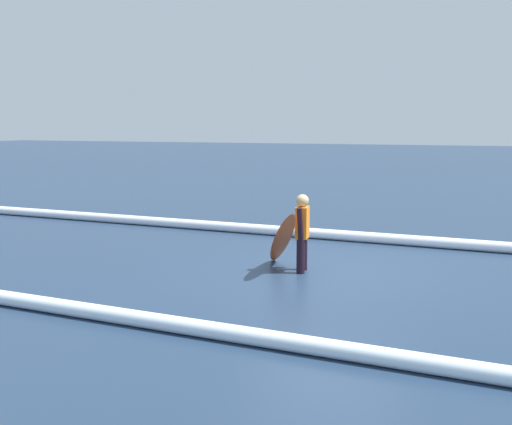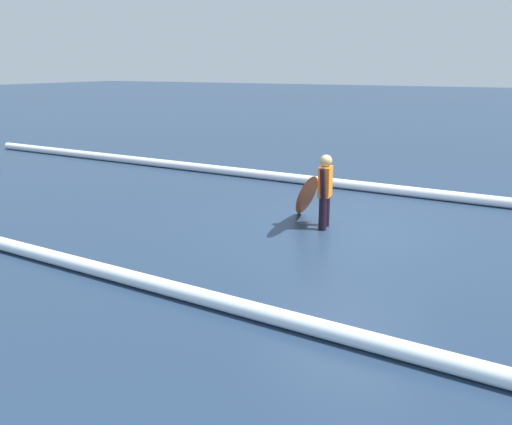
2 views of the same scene
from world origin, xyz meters
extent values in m
plane|color=#1F3149|center=(0.00, 0.00, 0.00)|extent=(141.42, 141.42, 0.00)
cylinder|color=black|center=(0.42, 0.16, 0.29)|extent=(0.14, 0.14, 0.59)
cylinder|color=black|center=(0.47, -0.12, 0.29)|extent=(0.14, 0.14, 0.59)
cube|color=orange|center=(0.45, 0.02, 0.86)|extent=(0.25, 0.37, 0.54)
sphere|color=tan|center=(0.45, 0.02, 1.23)|extent=(0.22, 0.22, 0.22)
cylinder|color=black|center=(0.41, 0.23, 0.86)|extent=(0.09, 0.19, 0.58)
cylinder|color=black|center=(0.48, -0.19, 0.86)|extent=(0.09, 0.25, 0.58)
ellipsoid|color=#E55926|center=(0.79, 0.08, 0.56)|extent=(1.19, 1.71, 1.15)
ellipsoid|color=black|center=(0.79, 0.08, 0.56)|extent=(0.85, 1.31, 0.93)
cylinder|color=white|center=(1.00, -3.23, 0.11)|extent=(25.65, 1.16, 0.23)
cylinder|color=white|center=(-0.94, 3.90, 0.10)|extent=(20.47, 1.25, 0.21)
camera|label=1|loc=(-3.17, 10.60, 2.53)|focal=46.30mm
camera|label=2|loc=(-2.97, 8.96, 2.87)|focal=38.20mm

